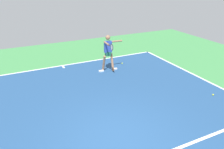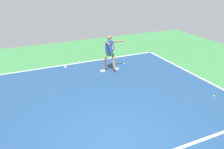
# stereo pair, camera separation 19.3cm
# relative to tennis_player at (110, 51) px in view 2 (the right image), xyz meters

# --- Properties ---
(ground_plane) EXTENTS (21.55, 21.55, 0.00)m
(ground_plane) POSITION_rel_tennis_player_xyz_m (1.85, 4.66, -1.01)
(ground_plane) COLOR #428E4C
(court_surface) EXTENTS (10.62, 12.76, 0.00)m
(court_surface) POSITION_rel_tennis_player_xyz_m (1.85, 4.66, -1.01)
(court_surface) COLOR navy
(court_surface) RESTS_ON ground_plane
(court_line_baseline_near) EXTENTS (10.62, 0.10, 0.01)m
(court_line_baseline_near) POSITION_rel_tennis_player_xyz_m (1.85, -1.66, -1.01)
(court_line_baseline_near) COLOR white
(court_line_baseline_near) RESTS_ON ground_plane
(court_line_centre_mark) EXTENTS (0.10, 0.30, 0.01)m
(court_line_centre_mark) POSITION_rel_tennis_player_xyz_m (1.85, -1.46, -1.01)
(court_line_centre_mark) COLOR white
(court_line_centre_mark) RESTS_ON ground_plane
(tennis_player) EXTENTS (1.19, 1.23, 1.77)m
(tennis_player) POSITION_rel_tennis_player_xyz_m (0.00, 0.00, 0.00)
(tennis_player) COLOR #9E7051
(tennis_player) RESTS_ON ground_plane
(tennis_ball_centre_court) EXTENTS (0.07, 0.07, 0.07)m
(tennis_ball_centre_court) POSITION_rel_tennis_player_xyz_m (-2.60, 3.98, -0.98)
(tennis_ball_centre_court) COLOR yellow
(tennis_ball_centre_court) RESTS_ON ground_plane
(tennis_ball_by_sideline) EXTENTS (0.07, 0.07, 0.07)m
(tennis_ball_by_sideline) POSITION_rel_tennis_player_xyz_m (-1.04, -0.53, -0.98)
(tennis_ball_by_sideline) COLOR #CCE033
(tennis_ball_by_sideline) RESTS_ON ground_plane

